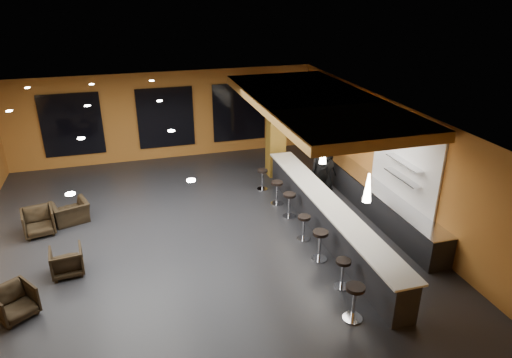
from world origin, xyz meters
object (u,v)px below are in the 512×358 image
object	(u,v)px
bar_counter	(327,219)
column	(276,130)
armchair_c	(38,222)
bar_stool_5	(277,190)
bar_stool_4	(289,202)
staff_a	(320,170)
staff_b	(323,157)
armchair_a	(15,302)
bar_stool_0	(354,298)
armchair_b	(67,261)
pendant_1	(323,152)
bar_stool_1	(343,270)
staff_c	(326,169)
bar_stool_3	(304,224)
armchair_d	(70,212)
bar_stool_2	(320,242)
pendant_0	(368,188)
prep_counter	(380,204)
pendant_2	(292,126)
bar_stool_6	(262,177)

from	to	relation	value
bar_counter	column	xyz separation A→B (m)	(0.00, 4.60, 1.25)
armchair_c	bar_stool_5	bearing A→B (deg)	-12.90
column	bar_stool_4	size ratio (longest dim) A/B	4.46
column	staff_a	xyz separation A→B (m)	(0.87, -2.09, -0.86)
staff_b	armchair_a	size ratio (longest dim) A/B	2.21
armchair_a	bar_stool_0	world-z (taller)	bar_stool_0
staff_a	armchair_b	size ratio (longest dim) A/B	2.33
pendant_1	bar_stool_4	xyz separation A→B (m)	(-0.66, 0.78, -1.85)
column	bar_stool_5	world-z (taller)	column
bar_stool_0	bar_stool_1	bearing A→B (deg)	76.06
staff_c	bar_stool_3	distance (m)	3.53
bar_stool_1	armchair_b	bearing A→B (deg)	158.99
armchair_d	bar_stool_2	size ratio (longest dim) A/B	1.20
bar_counter	column	world-z (taller)	column
armchair_a	bar_stool_2	size ratio (longest dim) A/B	0.94
staff_c	bar_stool_0	distance (m)	6.66
pendant_0	staff_b	world-z (taller)	pendant_0
pendant_1	bar_stool_3	xyz separation A→B (m)	(-0.72, -0.58, -1.88)
bar_stool_0	bar_counter	bearing A→B (deg)	75.03
bar_stool_3	staff_b	bearing A→B (deg)	59.55
armchair_a	bar_stool_4	distance (m)	7.68
prep_counter	bar_stool_2	bearing A→B (deg)	-148.66
armchair_b	bar_stool_1	distance (m)	6.73
pendant_2	staff_b	bearing A→B (deg)	23.72
pendant_2	bar_stool_1	world-z (taller)	pendant_2
pendant_1	bar_stool_2	distance (m)	2.55
staff_c	column	bearing A→B (deg)	110.31
bar_stool_0	bar_stool_5	xyz separation A→B (m)	(0.19, 5.68, -0.04)
bar_stool_0	bar_stool_2	world-z (taller)	bar_stool_0
pendant_1	bar_stool_1	distance (m)	3.49
pendant_0	pendant_2	xyz separation A→B (m)	(0.00, 5.00, 0.00)
pendant_2	staff_b	size ratio (longest dim) A/B	0.40
pendant_1	bar_counter	bearing A→B (deg)	-90.00
staff_b	staff_c	distance (m)	0.85
staff_a	bar_stool_6	size ratio (longest dim) A/B	2.43
staff_b	armchair_c	world-z (taller)	staff_b
bar_stool_6	pendant_0	bearing A→B (deg)	-81.03
staff_a	bar_stool_1	size ratio (longest dim) A/B	2.39
staff_a	armchair_c	world-z (taller)	staff_a
prep_counter	bar_stool_4	world-z (taller)	prep_counter
bar_counter	armchair_a	distance (m)	7.99
armchair_b	armchair_c	bearing A→B (deg)	-73.97
armchair_a	bar_stool_3	xyz separation A→B (m)	(7.16, 1.26, 0.11)
bar_stool_4	bar_stool_5	bearing A→B (deg)	95.00
staff_c	bar_stool_1	world-z (taller)	staff_c
bar_stool_2	bar_stool_6	xyz separation A→B (m)	(-0.15, 4.58, -0.06)
pendant_0	bar_stool_2	size ratio (longest dim) A/B	0.84
prep_counter	staff_a	xyz separation A→B (m)	(-1.13, 2.01, 0.46)
pendant_2	bar_counter	bearing A→B (deg)	-90.00
staff_b	staff_a	bearing A→B (deg)	-136.64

